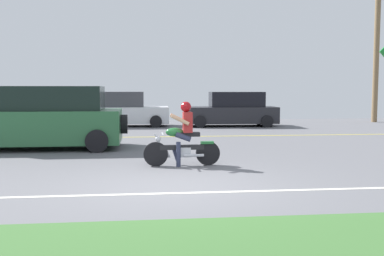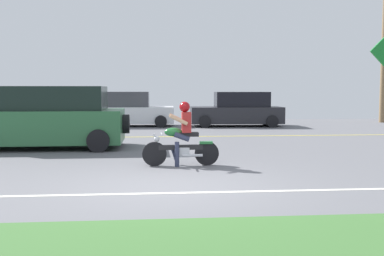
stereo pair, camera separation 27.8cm
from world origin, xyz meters
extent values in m
cube|color=slate|center=(0.00, 3.00, -0.02)|extent=(56.00, 30.00, 0.04)
cube|color=silver|center=(0.00, -0.48, 0.00)|extent=(50.40, 0.12, 0.01)
cube|color=yellow|center=(0.00, 8.69, 0.00)|extent=(50.40, 0.12, 0.01)
cylinder|color=black|center=(-0.26, 2.28, 0.28)|extent=(0.56, 0.09, 0.56)
cylinder|color=black|center=(0.95, 2.29, 0.28)|extent=(0.56, 0.09, 0.56)
cylinder|color=#B7BAC1|center=(-0.17, 2.28, 0.51)|extent=(0.25, 0.05, 0.49)
cube|color=black|center=(0.34, 2.28, 0.43)|extent=(1.01, 0.10, 0.11)
cube|color=#B7BAC1|center=(0.39, 2.28, 0.32)|extent=(0.30, 0.19, 0.22)
ellipsoid|color=#236B33|center=(0.17, 2.28, 0.78)|extent=(0.41, 0.22, 0.20)
cube|color=black|center=(0.53, 2.29, 0.72)|extent=(0.45, 0.21, 0.09)
cube|color=#236B33|center=(0.93, 2.29, 0.53)|extent=(0.30, 0.15, 0.06)
cylinder|color=#B7BAC1|center=(-0.10, 2.28, 0.74)|extent=(0.04, 0.58, 0.03)
sphere|color=#B7BAC1|center=(-0.21, 2.28, 0.63)|extent=(0.13, 0.13, 0.13)
cylinder|color=#B7BAC1|center=(0.60, 2.17, 0.25)|extent=(0.46, 0.07, 0.07)
cube|color=maroon|center=(0.47, 2.29, 1.00)|extent=(0.21, 0.30, 0.46)
sphere|color=maroon|center=(0.43, 2.29, 1.36)|extent=(0.24, 0.24, 0.24)
cylinder|color=#2D334C|center=(0.36, 2.38, 0.68)|extent=(0.37, 0.12, 0.23)
cylinder|color=#2D334C|center=(0.36, 2.19, 0.68)|extent=(0.37, 0.12, 0.23)
cylinder|color=#2D334C|center=(0.25, 2.15, 0.28)|extent=(0.10, 0.10, 0.57)
cylinder|color=#2D334C|center=(0.21, 2.40, 0.25)|extent=(0.19, 0.10, 0.31)
cylinder|color=tan|center=(0.28, 2.47, 1.07)|extent=(0.42, 0.09, 0.26)
cylinder|color=tan|center=(0.29, 2.10, 1.07)|extent=(0.42, 0.09, 0.26)
cube|color=#2D663D|center=(-3.40, 5.77, 0.66)|extent=(4.41, 2.04, 0.97)
cube|color=black|center=(-3.31, 5.77, 1.49)|extent=(3.17, 1.76, 0.70)
cylinder|color=black|center=(-1.81, 6.78, 0.32)|extent=(0.64, 0.22, 0.64)
cylinder|color=black|center=(-4.98, 6.79, 0.32)|extent=(0.64, 0.22, 0.64)
cylinder|color=black|center=(-1.82, 4.75, 0.32)|extent=(0.64, 0.22, 0.64)
cylinder|color=black|center=(-1.10, 5.76, 0.71)|extent=(0.20, 0.58, 0.58)
cube|color=silver|center=(-6.81, 13.55, 0.50)|extent=(4.46, 1.75, 0.68)
cylinder|color=black|center=(-5.22, 12.68, 0.28)|extent=(0.56, 0.19, 0.56)
cylinder|color=black|center=(-5.20, 14.37, 0.28)|extent=(0.56, 0.19, 0.56)
cube|color=silver|center=(-1.45, 13.69, 0.54)|extent=(4.35, 1.80, 0.77)
cube|color=#414147|center=(-1.71, 13.70, 1.28)|extent=(2.53, 1.53, 0.71)
cylinder|color=black|center=(-3.02, 12.86, 0.28)|extent=(0.56, 0.19, 0.56)
cylinder|color=black|center=(0.09, 12.80, 0.28)|extent=(0.56, 0.19, 0.56)
cylinder|color=black|center=(-2.99, 14.58, 0.28)|extent=(0.56, 0.19, 0.56)
cylinder|color=black|center=(0.12, 14.52, 0.28)|extent=(0.56, 0.19, 0.56)
cube|color=#232328|center=(3.68, 13.27, 0.54)|extent=(4.38, 1.91, 0.77)
cube|color=black|center=(3.94, 13.26, 1.28)|extent=(2.56, 1.60, 0.71)
cylinder|color=black|center=(5.26, 14.08, 0.28)|extent=(0.57, 0.20, 0.56)
cylinder|color=black|center=(2.16, 14.20, 0.28)|extent=(0.57, 0.20, 0.56)
cylinder|color=black|center=(5.20, 12.34, 0.28)|extent=(0.57, 0.20, 0.56)
cylinder|color=black|center=(2.10, 12.46, 0.28)|extent=(0.57, 0.20, 0.56)
cylinder|color=brown|center=(11.87, 15.03, 4.01)|extent=(0.29, 0.29, 8.01)
camera|label=1|loc=(-0.58, -8.00, 1.76)|focal=42.39mm
camera|label=2|loc=(-0.31, -8.03, 1.76)|focal=42.39mm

